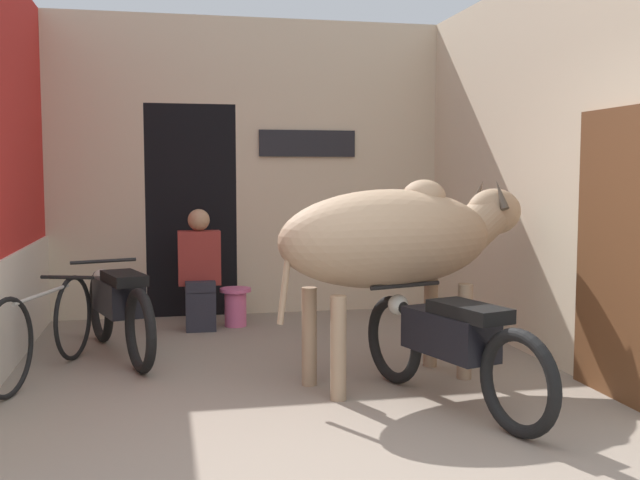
% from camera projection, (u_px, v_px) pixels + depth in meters
% --- Properties ---
extents(ground_plane, '(30.00, 30.00, 0.00)m').
position_uv_depth(ground_plane, '(345.00, 467.00, 3.94)').
color(ground_plane, gray).
extents(wall_back_with_doorway, '(4.24, 0.93, 3.21)m').
position_uv_depth(wall_back_with_doorway, '(225.00, 184.00, 8.33)').
color(wall_back_with_doorway, beige).
rests_on(wall_back_with_doorway, ground_plane).
extents(wall_right_with_door, '(0.22, 4.42, 3.21)m').
position_uv_depth(wall_right_with_door, '(538.00, 169.00, 6.35)').
color(wall_right_with_door, beige).
rests_on(wall_right_with_door, ground_plane).
extents(cow, '(2.21, 1.26, 1.50)m').
position_uv_depth(cow, '(399.00, 238.00, 5.51)').
color(cow, tan).
rests_on(cow, ground_plane).
extents(motorcycle_near, '(0.74, 1.89, 0.76)m').
position_uv_depth(motorcycle_near, '(449.00, 343.00, 4.92)').
color(motorcycle_near, black).
rests_on(motorcycle_near, ground_plane).
extents(motorcycle_far, '(0.76, 1.84, 0.78)m').
position_uv_depth(motorcycle_far, '(119.00, 305.00, 6.30)').
color(motorcycle_far, black).
rests_on(motorcycle_far, ground_plane).
extents(bicycle, '(0.62, 1.71, 0.72)m').
position_uv_depth(bicycle, '(44.00, 330.00, 5.66)').
color(bicycle, black).
rests_on(bicycle, ground_plane).
extents(shopkeeper_seated, '(0.41, 0.34, 1.19)m').
position_uv_depth(shopkeeper_seated, '(200.00, 267.00, 7.39)').
color(shopkeeper_seated, '#282833').
rests_on(shopkeeper_seated, ground_plane).
extents(plastic_stool, '(0.32, 0.32, 0.39)m').
position_uv_depth(plastic_stool, '(235.00, 306.00, 7.56)').
color(plastic_stool, '#DB6093').
rests_on(plastic_stool, ground_plane).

